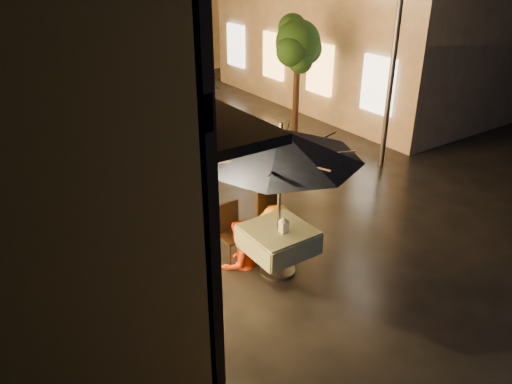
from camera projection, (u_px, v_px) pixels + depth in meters
ground at (347, 241)px, 8.69m from camera, size 90.00×90.00×0.00m
street_tree at (298, 46)px, 12.17m from camera, size 1.43×1.20×3.15m
streetlamp_near at (396, 36)px, 10.39m from camera, size 0.36×0.36×4.23m
cafe_table at (278, 239)px, 7.62m from camera, size 0.99×0.99×0.78m
patio_umbrella at (280, 144)px, 6.93m from camera, size 2.37×2.37×2.46m
cafe_chair_left at (231, 229)px, 7.99m from camera, size 0.42×0.42×0.97m
cafe_chair_right at (271, 216)px, 8.39m from camera, size 0.42×0.42×0.97m
table_lantern at (284, 224)px, 7.38m from camera, size 0.16×0.16×0.25m
person_orange at (238, 223)px, 7.75m from camera, size 0.81×0.69×1.49m
person_yellow at (277, 208)px, 8.15m from camera, size 1.07×0.72×1.55m
bicycle_0 at (132, 199)px, 9.21m from camera, size 1.66×1.14×0.83m
bicycle_1 at (115, 170)px, 10.22m from camera, size 1.66×0.49×0.99m
bicycle_2 at (85, 150)px, 11.21m from camera, size 1.93×0.78×0.99m
bicycle_3 at (90, 142)px, 11.78m from camera, size 1.52×0.47×0.91m
bicycle_4 at (75, 128)px, 12.82m from camera, size 1.61×1.11×0.80m
bicycle_5 at (68, 108)px, 13.88m from camera, size 1.86×1.14×1.08m
bicycle_6 at (50, 106)px, 14.49m from camera, size 1.71×1.17×0.85m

